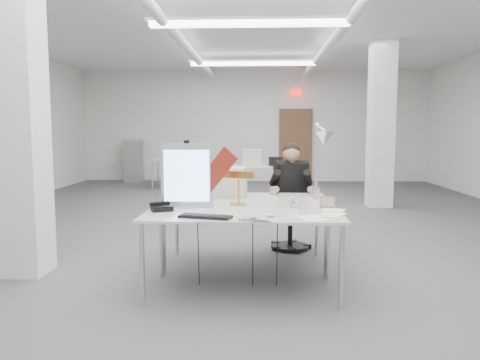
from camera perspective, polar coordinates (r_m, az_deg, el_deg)
The scene contains 23 objects.
room_shell at distance 6.85m, azimuth 1.43°, elevation 7.73°, with size 10.04×14.04×3.24m.
desk_main at distance 4.29m, azimuth 0.32°, elevation -4.13°, with size 1.80×0.90×0.03m, color silver.
desk_second at distance 5.17m, azimuth 0.68°, elevation -2.35°, with size 1.80×0.90×0.03m, color silver.
bg_desk_a at distance 9.74m, azimuth 2.66°, elevation 1.66°, with size 1.60×0.80×0.03m, color silver.
bg_desk_b at distance 12.10m, azimuth -6.91°, elevation 2.51°, with size 1.60×0.80×0.03m, color silver.
filing_cabinet at distance 13.88m, azimuth -12.88°, elevation 2.28°, with size 0.45×0.55×1.20m, color gray.
office_chair at distance 5.93m, azimuth 6.16°, elevation -3.68°, with size 0.49×0.49×1.00m, color black, non-canonical shape.
seated_person at distance 5.83m, azimuth 6.24°, elevation 0.14°, with size 0.54×0.67×1.00m, color black, non-canonical shape.
monitor at distance 4.55m, azimuth -6.48°, elevation 0.54°, with size 0.50×0.05×0.62m, color #B0B1B5.
pennant at distance 4.47m, azimuth -2.74°, elevation 1.27°, with size 0.43×0.01×0.18m, color maroon.
keyboard at distance 4.03m, azimuth -4.23°, elevation -4.47°, with size 0.45×0.15×0.02m, color black.
laptop at distance 3.87m, azimuth 1.63°, elevation -4.89°, with size 0.29×0.18×0.02m, color #A6A6AA.
mouse at distance 4.06m, azimuth 3.75°, elevation -4.31°, with size 0.08×0.05×0.03m, color #B9B8BE.
bankers_lamp at distance 4.67m, azimuth -0.18°, elevation -0.83°, with size 0.33×0.13×0.37m, color gold, non-canonical shape.
desk_phone at distance 4.43m, azimuth -9.51°, elevation -3.40°, with size 0.19×0.17×0.05m, color black.
picture_frame_left at distance 4.70m, azimuth -8.94°, elevation -2.53°, with size 0.13×0.01×0.10m, color #A87548.
picture_frame_right at distance 4.59m, azimuth 10.61°, elevation -2.66°, with size 0.15×0.01×0.12m, color olive.
desk_clock at distance 4.56m, azimuth 6.53°, elevation -2.75°, with size 0.11×0.11×0.03m, color #BDBCC1.
paper_stack_a at distance 4.04m, azimuth 8.87°, elevation -4.63°, with size 0.20×0.29×0.01m, color white.
paper_stack_b at distance 4.22m, azimuth 11.16°, elevation -4.18°, with size 0.19×0.26×0.01m, color #F3E391.
paper_stack_c at distance 4.48m, azimuth 11.35°, elevation -3.61°, with size 0.20×0.14×0.01m, color white.
beige_monitor at distance 5.25m, azimuth -1.20°, elevation -0.26°, with size 0.35×0.33×0.33m, color #BAB49A.
architect_lamp at distance 4.93m, azimuth 9.67°, elevation 2.67°, with size 0.25×0.72×0.92m, color silver, non-canonical shape.
Camera 1 is at (0.15, -6.71, 1.51)m, focal length 35.00 mm.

